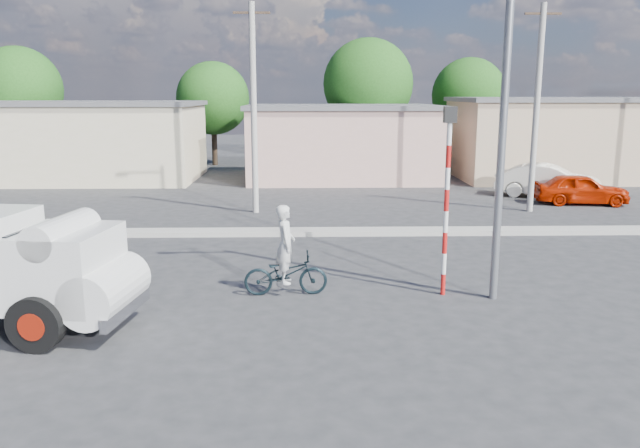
{
  "coord_description": "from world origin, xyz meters",
  "views": [
    {
      "loc": [
        -0.03,
        -12.45,
        4.64
      ],
      "look_at": [
        0.35,
        3.46,
        1.3
      ],
      "focal_mm": 35.0,
      "sensor_mm": 36.0,
      "label": 1
    }
  ],
  "objects_px": {
    "car_cream": "(548,181)",
    "traffic_pole": "(447,185)",
    "cyclist": "(286,257)",
    "bicycle": "(286,274)",
    "streetlight": "(498,78)",
    "car_red": "(581,189)"
  },
  "relations": [
    {
      "from": "car_cream",
      "to": "traffic_pole",
      "type": "height_order",
      "value": "traffic_pole"
    },
    {
      "from": "car_cream",
      "to": "traffic_pole",
      "type": "relative_size",
      "value": 1.05
    },
    {
      "from": "car_cream",
      "to": "streetlight",
      "type": "relative_size",
      "value": 0.51
    },
    {
      "from": "cyclist",
      "to": "traffic_pole",
      "type": "relative_size",
      "value": 0.42
    },
    {
      "from": "cyclist",
      "to": "car_red",
      "type": "xyz_separation_m",
      "value": [
        12.23,
        11.99,
        -0.27
      ]
    },
    {
      "from": "cyclist",
      "to": "car_cream",
      "type": "xyz_separation_m",
      "value": [
        11.5,
        13.81,
        -0.17
      ]
    },
    {
      "from": "car_cream",
      "to": "streetlight",
      "type": "height_order",
      "value": "streetlight"
    },
    {
      "from": "bicycle",
      "to": "traffic_pole",
      "type": "xyz_separation_m",
      "value": [
        3.69,
        -0.08,
        2.08
      ]
    },
    {
      "from": "car_red",
      "to": "traffic_pole",
      "type": "height_order",
      "value": "traffic_pole"
    },
    {
      "from": "car_cream",
      "to": "cyclist",
      "type": "bearing_deg",
      "value": 164.36
    },
    {
      "from": "cyclist",
      "to": "traffic_pole",
      "type": "height_order",
      "value": "traffic_pole"
    },
    {
      "from": "car_cream",
      "to": "streetlight",
      "type": "xyz_separation_m",
      "value": [
        -6.87,
        -14.2,
        4.21
      ]
    },
    {
      "from": "car_cream",
      "to": "car_red",
      "type": "xyz_separation_m",
      "value": [
        0.73,
        -1.83,
        -0.1
      ]
    },
    {
      "from": "cyclist",
      "to": "streetlight",
      "type": "height_order",
      "value": "streetlight"
    },
    {
      "from": "cyclist",
      "to": "streetlight",
      "type": "bearing_deg",
      "value": -97.92
    },
    {
      "from": "car_red",
      "to": "streetlight",
      "type": "relative_size",
      "value": 0.43
    },
    {
      "from": "car_red",
      "to": "traffic_pole",
      "type": "distance_m",
      "value": 14.91
    },
    {
      "from": "bicycle",
      "to": "traffic_pole",
      "type": "bearing_deg",
      "value": -94.48
    },
    {
      "from": "cyclist",
      "to": "streetlight",
      "type": "relative_size",
      "value": 0.2
    },
    {
      "from": "bicycle",
      "to": "cyclist",
      "type": "xyz_separation_m",
      "value": [
        0.0,
        0.0,
        0.41
      ]
    },
    {
      "from": "bicycle",
      "to": "streetlight",
      "type": "xyz_separation_m",
      "value": [
        4.63,
        -0.38,
        4.45
      ]
    },
    {
      "from": "traffic_pole",
      "to": "cyclist",
      "type": "bearing_deg",
      "value": 178.73
    }
  ]
}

